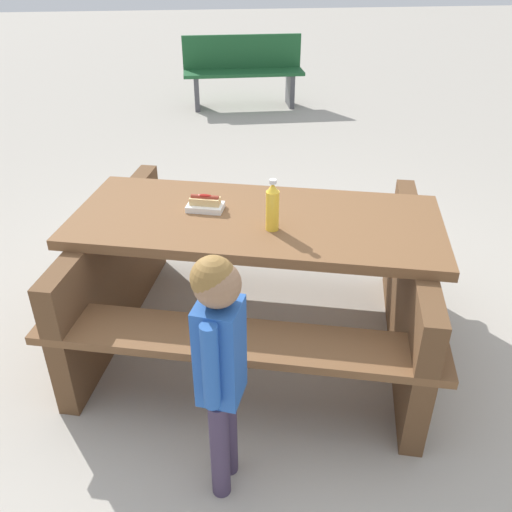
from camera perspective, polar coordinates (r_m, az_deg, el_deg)
ground_plane at (r=3.07m, az=-0.00°, el=-8.45°), size 30.00×30.00×0.00m
picnic_table at (r=2.81m, az=-0.00°, el=-1.41°), size 2.10×1.82×0.75m
soda_bottle at (r=2.49m, az=1.74°, el=5.20°), size 0.06×0.06×0.25m
hotdog_tray at (r=2.72m, az=-5.36°, el=5.47°), size 0.20×0.15×0.08m
child_in_coat at (r=1.93m, az=-3.85°, el=-10.11°), size 0.20×0.25×1.07m
park_bench_near at (r=7.24m, az=-1.37°, el=19.00°), size 1.50×0.40×0.85m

